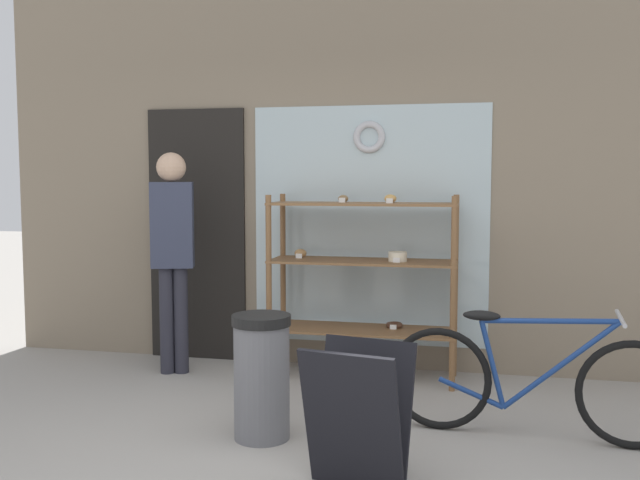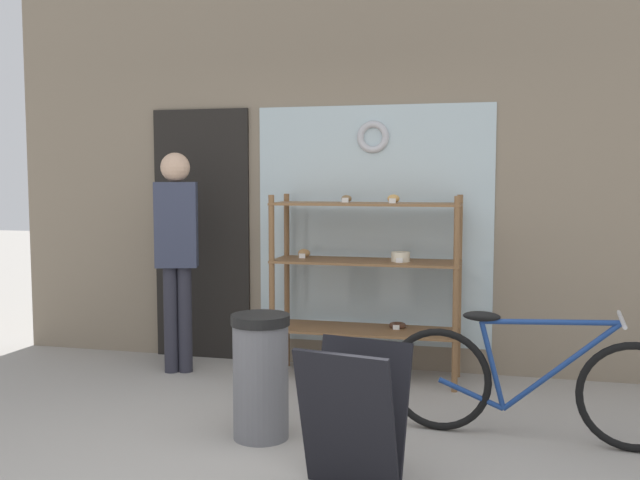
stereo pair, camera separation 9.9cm
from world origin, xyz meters
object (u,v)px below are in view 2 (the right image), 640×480
Objects in this scene: display_case at (367,270)px; pedestrian at (177,243)px; sandwich_board at (354,417)px; bicycle at (531,383)px; trash_bin at (261,372)px.

display_case is 1.49m from pedestrian.
display_case reaches higher than sandwich_board.
bicycle reaches higher than trash_bin.
sandwich_board is 0.97× the size of trash_bin.
display_case reaches higher than bicycle.
display_case is at bearing 109.76° from sandwich_board.
trash_bin is (-1.54, -0.33, 0.06)m from bicycle.
display_case reaches higher than trash_bin.
display_case is 1.65m from bicycle.
sandwich_board is 0.41× the size of pedestrian.
trash_bin is at bearing 151.75° from sandwich_board.
pedestrian is (-1.47, -0.18, 0.19)m from display_case.
pedestrian reaches higher than bicycle.
display_case is 1.92× the size of trash_bin.
display_case is 1.51m from trash_bin.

